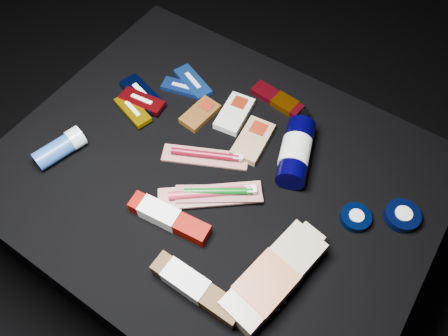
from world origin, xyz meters
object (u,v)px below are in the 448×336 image
Objects in this scene: deodorant_stick at (61,148)px; lotion_bottle at (296,152)px; bodywash_bottle at (273,278)px; toothpaste_carton_red at (166,217)px.

lotion_bottle is at bearing 46.79° from deodorant_stick.
toothpaste_carton_red is (-0.26, -0.01, -0.01)m from bodywash_bottle.
deodorant_stick is at bearing 173.37° from toothpaste_carton_red.
lotion_bottle reaches higher than deodorant_stick.
lotion_bottle is 0.30m from bodywash_bottle.
lotion_bottle is 0.33m from toothpaste_carton_red.
lotion_bottle is 1.69× the size of deodorant_stick.
toothpaste_carton_red is at bearing -168.27° from bodywash_bottle.
bodywash_bottle is 1.98× the size of deodorant_stick.
bodywash_bottle is 1.36× the size of toothpaste_carton_red.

